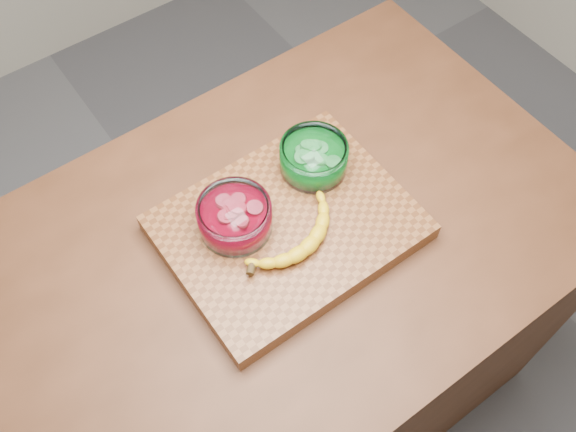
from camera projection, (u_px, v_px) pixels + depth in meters
ground at (288, 381)px, 1.99m from camera, size 3.50×3.50×0.00m
counter at (288, 324)px, 1.61m from camera, size 1.20×0.80×0.90m
cutting_board at (288, 227)px, 1.21m from camera, size 0.45×0.35×0.04m
bowl_red at (235, 217)px, 1.16m from camera, size 0.14×0.14×0.06m
bowl_green at (314, 157)px, 1.23m from camera, size 0.13×0.13×0.06m
banana at (293, 235)px, 1.16m from camera, size 0.24×0.13×0.03m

